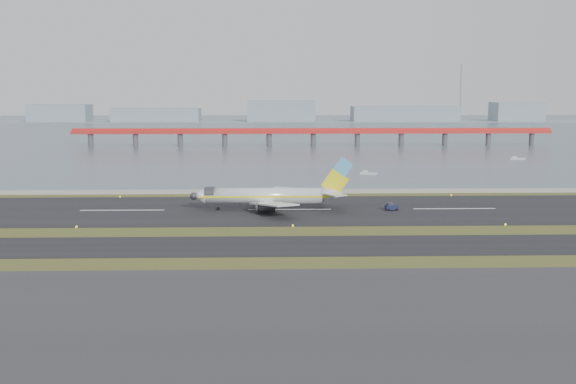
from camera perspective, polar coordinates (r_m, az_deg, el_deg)
name	(u,v)px	position (r m, az deg, el deg)	size (l,w,h in m)	color
ground	(294,234)	(143.83, 0.50, -3.30)	(1000.00, 1000.00, 0.00)	#3B4819
apron_strip	(311,318)	(90.48, 1.86, -9.90)	(1000.00, 50.00, 0.10)	#313134
taxiway_strip	(297,246)	(132.06, 0.70, -4.27)	(1000.00, 18.00, 0.10)	black
runway_strip	(289,210)	(173.35, 0.11, -1.40)	(1000.00, 45.00, 0.10)	black
seawall	(286,191)	(202.96, -0.16, 0.05)	(1000.00, 2.50, 1.00)	#9A9994
bay_water	(273,128)	(601.75, -1.20, 5.05)	(1400.00, 800.00, 1.30)	#465965
red_pier	(313,133)	(392.44, 2.01, 4.72)	(260.00, 5.00, 10.20)	red
far_shoreline	(284,116)	(761.64, -0.29, 6.05)	(1400.00, 80.00, 60.50)	gray
airliner	(270,196)	(172.37, -1.40, -0.31)	(38.52, 32.89, 12.80)	silver
pushback_tug	(391,207)	(173.74, 8.17, -1.17)	(3.18, 2.20, 1.88)	#15193A
workboat_near	(368,173)	(251.92, 6.36, 1.48)	(6.25, 3.93, 1.45)	silver
workboat_far	(517,159)	(323.87, 17.67, 2.53)	(6.48, 4.04, 1.50)	silver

